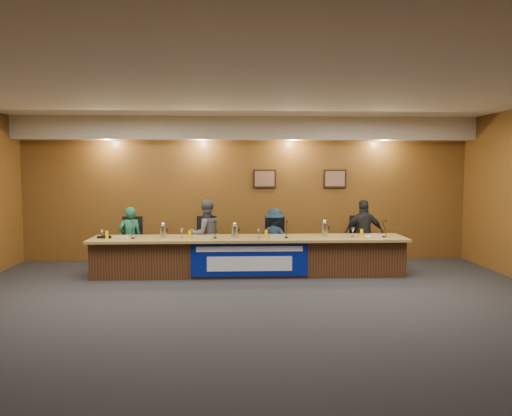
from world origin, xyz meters
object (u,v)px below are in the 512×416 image
(panelist_d, at_px, (364,234))
(office_chair_a, at_px, (131,246))
(panelist_c, at_px, (275,239))
(panelist_a, at_px, (130,238))
(office_chair_d, at_px, (363,244))
(office_chair_c, at_px, (274,245))
(office_chair_b, at_px, (206,245))
(carafe_mid, at_px, (235,231))
(banner, at_px, (250,259))
(carafe_right, at_px, (325,230))
(dais_body, at_px, (249,257))
(panelist_b, at_px, (206,234))
(speakerphone, at_px, (105,237))
(carafe_left, at_px, (163,232))

(panelist_d, height_order, office_chair_a, panelist_d)
(panelist_c, height_order, panelist_d, panelist_d)
(panelist_d, bearing_deg, panelist_a, 0.67)
(panelist_c, distance_m, panelist_d, 1.88)
(office_chair_d, bearing_deg, office_chair_c, 172.82)
(office_chair_b, relative_size, carafe_mid, 2.09)
(panelist_a, xyz_separation_m, office_chair_c, (2.98, 0.10, -0.17))
(banner, relative_size, office_chair_b, 4.58)
(banner, bearing_deg, office_chair_a, 155.62)
(office_chair_d, xyz_separation_m, carafe_right, (-0.93, -0.64, 0.40))
(panelist_a, distance_m, carafe_right, 3.97)
(panelist_c, distance_m, carafe_right, 1.12)
(dais_body, height_order, panelist_d, panelist_d)
(panelist_b, distance_m, panelist_d, 3.30)
(panelist_b, distance_m, carafe_mid, 0.87)
(panelist_b, distance_m, office_chair_c, 1.45)
(banner, bearing_deg, speakerphone, 172.22)
(panelist_a, relative_size, carafe_left, 5.65)
(panelist_a, bearing_deg, panelist_b, 159.61)
(banner, relative_size, office_chair_d, 4.58)
(banner, height_order, carafe_right, carafe_right)
(panelist_d, relative_size, carafe_right, 5.47)
(banner, distance_m, panelist_b, 1.37)
(carafe_left, distance_m, carafe_mid, 1.39)
(panelist_a, height_order, office_chair_b, panelist_a)
(panelist_d, xyz_separation_m, office_chair_b, (-3.30, 0.10, -0.24))
(panelist_a, distance_m, office_chair_c, 2.99)
(panelist_c, distance_m, carafe_mid, 1.07)
(office_chair_c, relative_size, carafe_left, 2.08)
(banner, distance_m, speakerphone, 2.82)
(banner, xyz_separation_m, carafe_left, (-1.67, 0.40, 0.49))
(office_chair_b, bearing_deg, banner, -50.61)
(carafe_right, bearing_deg, carafe_left, -179.05)
(office_chair_c, distance_m, office_chair_d, 1.87)
(carafe_left, relative_size, speakerphone, 0.72)
(dais_body, relative_size, panelist_d, 4.17)
(dais_body, distance_m, panelist_b, 1.12)
(panelist_a, xyz_separation_m, speakerphone, (-0.34, -0.62, 0.12))
(panelist_a, height_order, office_chair_a, panelist_a)
(carafe_left, xyz_separation_m, carafe_right, (3.16, 0.05, 0.02))
(panelist_c, bearing_deg, panelist_a, 22.08)
(panelist_b, bearing_deg, office_chair_b, -112.95)
(dais_body, bearing_deg, office_chair_d, 15.74)
(panelist_c, distance_m, office_chair_c, 0.18)
(panelist_b, xyz_separation_m, office_chair_d, (3.30, 0.10, -0.25))
(panelist_d, relative_size, office_chair_a, 3.00)
(office_chair_a, bearing_deg, carafe_left, -44.64)
(panelist_d, height_order, office_chair_b, panelist_d)
(dais_body, xyz_separation_m, office_chair_b, (-0.87, 0.68, 0.13))
(office_chair_c, relative_size, carafe_mid, 2.09)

